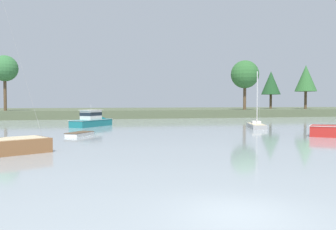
{
  "coord_description": "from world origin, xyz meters",
  "views": [
    {
      "loc": [
        -5.05,
        -10.9,
        3.77
      ],
      "look_at": [
        6.69,
        38.11,
        1.93
      ],
      "focal_mm": 37.59,
      "sensor_mm": 36.0,
      "label": 1
    }
  ],
  "objects_px": {
    "dinghy_white": "(80,135)",
    "sailboat_grey": "(256,127)",
    "dinghy_skyblue": "(333,126)",
    "cruiser_teal": "(94,122)"
  },
  "relations": [
    {
      "from": "dinghy_white",
      "to": "sailboat_grey",
      "type": "height_order",
      "value": "sailboat_grey"
    },
    {
      "from": "dinghy_skyblue",
      "to": "sailboat_grey",
      "type": "distance_m",
      "value": 12.7
    },
    {
      "from": "sailboat_grey",
      "to": "dinghy_white",
      "type": "bearing_deg",
      "value": -166.0
    },
    {
      "from": "dinghy_white",
      "to": "cruiser_teal",
      "type": "distance_m",
      "value": 16.28
    },
    {
      "from": "dinghy_skyblue",
      "to": "dinghy_white",
      "type": "distance_m",
      "value": 38.01
    },
    {
      "from": "sailboat_grey",
      "to": "dinghy_skyblue",
      "type": "bearing_deg",
      "value": -1.17
    },
    {
      "from": "dinghy_skyblue",
      "to": "sailboat_grey",
      "type": "relative_size",
      "value": 0.35
    },
    {
      "from": "dinghy_skyblue",
      "to": "sailboat_grey",
      "type": "bearing_deg",
      "value": 178.83
    },
    {
      "from": "cruiser_teal",
      "to": "sailboat_grey",
      "type": "distance_m",
      "value": 24.86
    },
    {
      "from": "dinghy_white",
      "to": "cruiser_teal",
      "type": "height_order",
      "value": "cruiser_teal"
    }
  ]
}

